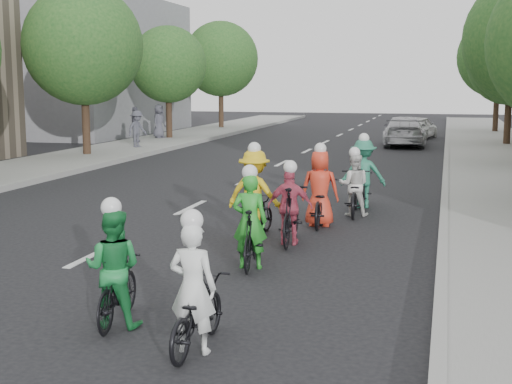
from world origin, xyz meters
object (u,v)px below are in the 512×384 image
at_px(cyclist_0, 195,305).
at_px(cyclist_7, 363,178).
at_px(cyclist_1, 115,277).
at_px(spectator_2, 159,121).
at_px(cyclist_2, 255,201).
at_px(spectator_1, 135,124).
at_px(cyclist_4, 320,197).
at_px(cyclist_5, 251,231).
at_px(follow_car_trail, 418,127).
at_px(cyclist_6, 354,191).
at_px(cyclist_3, 291,212).
at_px(follow_car_lead, 404,131).
at_px(spectator_0, 137,129).

bearing_deg(cyclist_0, cyclist_7, -93.17).
xyz_separation_m(cyclist_1, spectator_2, (-10.67, 26.94, 0.40)).
height_order(cyclist_2, spectator_1, cyclist_2).
bearing_deg(cyclist_4, cyclist_7, -107.74).
height_order(cyclist_0, spectator_2, spectator_2).
relative_size(cyclist_5, follow_car_trail, 0.47).
height_order(cyclist_1, cyclist_4, cyclist_4).
bearing_deg(cyclist_6, cyclist_3, 72.14).
distance_m(cyclist_4, cyclist_5, 3.81).
bearing_deg(cyclist_4, spectator_2, -62.17).
xyz_separation_m(cyclist_0, cyclist_1, (-1.28, 0.56, 0.09)).
xyz_separation_m(cyclist_4, cyclist_6, (0.55, 1.40, -0.05)).
relative_size(cyclist_4, cyclist_6, 0.97).
height_order(cyclist_1, follow_car_lead, cyclist_1).
bearing_deg(cyclist_2, follow_car_lead, -85.56).
height_order(cyclist_0, follow_car_lead, cyclist_0).
bearing_deg(cyclist_7, cyclist_1, 70.03).
bearing_deg(cyclist_3, cyclist_4, -101.22).
bearing_deg(cyclist_6, follow_car_lead, -94.51).
xyz_separation_m(cyclist_1, cyclist_2, (0.35, 5.48, 0.10)).
distance_m(cyclist_6, cyclist_7, 1.10).
xyz_separation_m(cyclist_7, spectator_0, (-11.56, 12.19, 0.24)).
xyz_separation_m(cyclist_0, spectator_2, (-11.94, 27.49, 0.49)).
distance_m(cyclist_1, cyclist_6, 8.61).
bearing_deg(spectator_1, cyclist_6, -157.72).
relative_size(cyclist_3, spectator_1, 1.10).
bearing_deg(cyclist_5, cyclist_7, -108.37).
height_order(cyclist_1, spectator_2, spectator_2).
bearing_deg(cyclist_3, spectator_1, -62.12).
relative_size(cyclist_3, cyclist_6, 0.99).
height_order(spectator_0, spectator_2, spectator_2).
relative_size(cyclist_4, spectator_1, 1.07).
height_order(cyclist_0, spectator_0, spectator_0).
bearing_deg(cyclist_3, cyclist_5, 77.47).
xyz_separation_m(cyclist_2, cyclist_3, (0.82, -0.40, -0.10)).
relative_size(cyclist_0, spectator_2, 0.95).
height_order(cyclist_2, cyclist_7, cyclist_2).
distance_m(cyclist_1, cyclist_2, 5.49).
height_order(cyclist_7, follow_car_trail, cyclist_7).
distance_m(cyclist_2, cyclist_5, 2.33).
xyz_separation_m(cyclist_6, follow_car_lead, (0.03, 18.74, 0.13)).
xyz_separation_m(cyclist_2, cyclist_5, (0.54, -2.26, -0.12)).
bearing_deg(follow_car_trail, cyclist_2, 96.97).
xyz_separation_m(cyclist_7, follow_car_trail, (0.41, 22.32, -0.10)).
bearing_deg(cyclist_0, cyclist_2, -80.12).
distance_m(cyclist_1, follow_car_lead, 27.20).
height_order(cyclist_6, follow_car_trail, cyclist_6).
bearing_deg(spectator_2, cyclist_2, -140.33).
relative_size(cyclist_2, spectator_0, 1.16).
bearing_deg(spectator_2, cyclist_3, -139.07).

